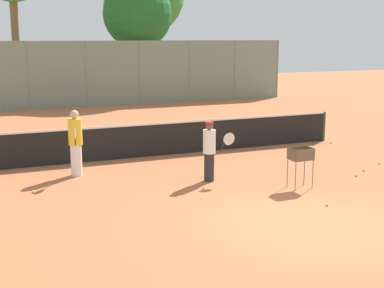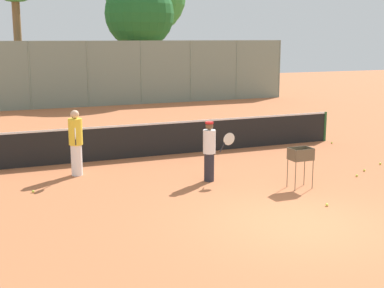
{
  "view_description": "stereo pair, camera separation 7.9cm",
  "coord_description": "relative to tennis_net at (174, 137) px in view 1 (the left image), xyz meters",
  "views": [
    {
      "loc": [
        -6.12,
        -8.63,
        3.74
      ],
      "look_at": [
        -0.76,
        3.9,
        1.0
      ],
      "focal_mm": 50.0,
      "sensor_mm": 36.0,
      "label": 1
    },
    {
      "loc": [
        -6.05,
        -8.66,
        3.74
      ],
      "look_at": [
        -0.76,
        3.9,
        1.0
      ],
      "focal_mm": 50.0,
      "sensor_mm": 36.0,
      "label": 2
    }
  ],
  "objects": [
    {
      "name": "tennis_ball_3",
      "position": [
        5.13,
        -3.74,
        -0.53
      ],
      "size": [
        0.07,
        0.07,
        0.07
      ],
      "primitive_type": "sphere",
      "color": "#D1E54C",
      "rests_on": "ground_plane"
    },
    {
      "name": "tennis_net",
      "position": [
        0.0,
        0.0,
        0.0
      ],
      "size": [
        11.86,
        0.1,
        1.07
      ],
      "color": "#26592D",
      "rests_on": "ground_plane"
    },
    {
      "name": "back_fence",
      "position": [
        0.0,
        13.06,
        1.21
      ],
      "size": [
        24.17,
        0.08,
        3.54
      ],
      "color": "gray",
      "rests_on": "ground_plane"
    },
    {
      "name": "ground_plane",
      "position": [
        0.0,
        -7.17,
        -0.56
      ],
      "size": [
        80.0,
        80.0,
        0.0
      ],
      "primitive_type": "plane",
      "color": "#B7663D"
    },
    {
      "name": "player_white_outfit",
      "position": [
        -3.44,
        -1.48,
        0.37
      ],
      "size": [
        0.38,
        0.93,
        1.81
      ],
      "rotation": [
        0.0,
        0.0,
        4.52
      ],
      "color": "white",
      "rests_on": "ground_plane"
    },
    {
      "name": "player_red_cap",
      "position": [
        -0.33,
        -3.43,
        0.27
      ],
      "size": [
        0.84,
        0.42,
        1.58
      ],
      "rotation": [
        0.0,
        0.0,
        5.93
      ],
      "color": "#26262D",
      "rests_on": "ground_plane"
    },
    {
      "name": "tennis_ball_1",
      "position": [
        5.79,
        -0.56,
        -0.53
      ],
      "size": [
        0.07,
        0.07,
        0.07
      ],
      "primitive_type": "sphere",
      "color": "#D1E54C",
      "rests_on": "ground_plane"
    },
    {
      "name": "tree_0",
      "position": [
        3.55,
        14.85,
        4.48
      ],
      "size": [
        4.05,
        4.05,
        7.09
      ],
      "color": "brown",
      "rests_on": "ground_plane"
    },
    {
      "name": "tennis_ball_0",
      "position": [
        1.21,
        -6.41,
        -0.53
      ],
      "size": [
        0.07,
        0.07,
        0.07
      ],
      "primitive_type": "sphere",
      "color": "#D1E54C",
      "rests_on": "ground_plane"
    },
    {
      "name": "tennis_ball_5",
      "position": [
        3.56,
        -4.59,
        -0.53
      ],
      "size": [
        0.07,
        0.07,
        0.07
      ],
      "primitive_type": "sphere",
      "color": "#D1E54C",
      "rests_on": "ground_plane"
    },
    {
      "name": "tennis_ball_2",
      "position": [
        -4.76,
        -2.75,
        -0.53
      ],
      "size": [
        0.07,
        0.07,
        0.07
      ],
      "primitive_type": "sphere",
      "color": "#D1E54C",
      "rests_on": "ground_plane"
    },
    {
      "name": "ball_cart",
      "position": [
        1.49,
        -4.92,
        0.23
      ],
      "size": [
        0.56,
        0.41,
        1.03
      ],
      "color": "brown",
      "rests_on": "ground_plane"
    },
    {
      "name": "tennis_ball_4",
      "position": [
        4.15,
        -4.2,
        -0.53
      ],
      "size": [
        0.07,
        0.07,
        0.07
      ],
      "primitive_type": "sphere",
      "color": "#D1E54C",
      "rests_on": "ground_plane"
    }
  ]
}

